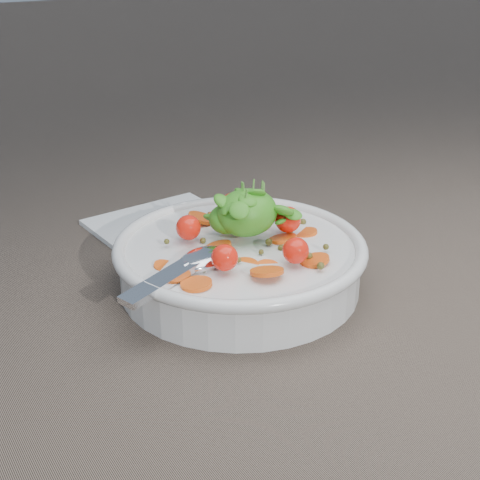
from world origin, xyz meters
TOP-DOWN VIEW (x-y plane):
  - ground at (0.00, 0.00)m, footprint 6.00×6.00m
  - bowl at (-0.02, 0.00)m, footprint 0.25×0.23m
  - napkin at (-0.02, 0.16)m, footprint 0.16×0.14m

SIDE VIEW (x-z plane):
  - ground at x=0.00m, z-range 0.00..0.00m
  - napkin at x=-0.02m, z-range 0.00..0.01m
  - bowl at x=-0.02m, z-range -0.02..0.08m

